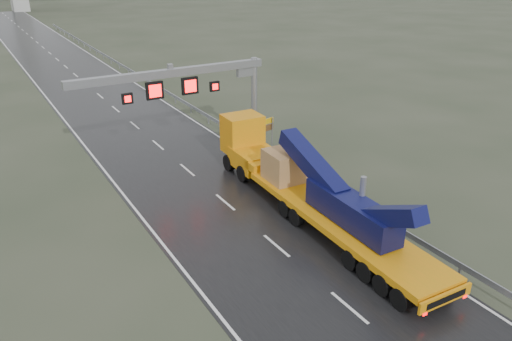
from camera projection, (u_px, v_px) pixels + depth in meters
ground at (322, 285)px, 23.93m from camera, size 400.00×400.00×0.00m
road at (100, 96)px, 55.39m from camera, size 11.00×200.00×0.02m
guardrail at (187, 104)px, 50.11m from camera, size 0.20×140.00×1.40m
sign_gantry at (198, 86)px, 36.82m from camera, size 14.90×1.20×7.42m
heavy_haul_truck at (297, 179)px, 30.71m from camera, size 3.71×20.41×4.77m
exit_sign_pair at (266, 128)px, 39.57m from camera, size 1.51×0.46×2.66m
striped_barrier at (285, 153)px, 38.12m from camera, size 0.70×0.41×1.15m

